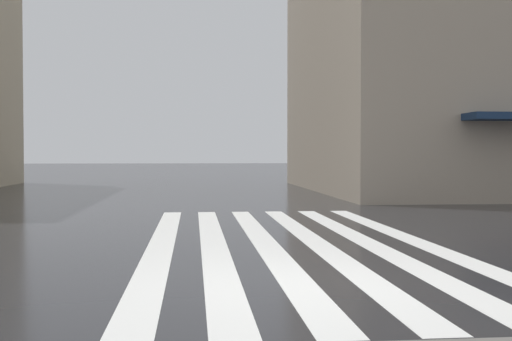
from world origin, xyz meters
name	(u,v)px	position (x,y,z in m)	size (l,w,h in m)	color
ground_plane	(307,285)	(0.00, 0.00, 0.00)	(220.00, 220.00, 0.00)	black
zebra_crossing	(290,242)	(4.00, -0.39, 0.00)	(13.00, 5.50, 0.01)	silver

